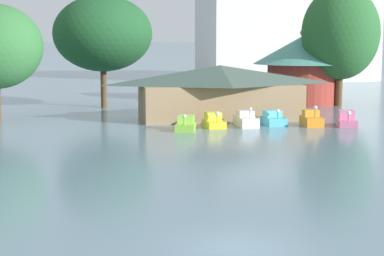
# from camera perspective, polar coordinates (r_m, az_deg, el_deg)

# --- Properties ---
(ground_plane) EXTENTS (2000.00, 2000.00, 0.00)m
(ground_plane) POSITION_cam_1_polar(r_m,az_deg,el_deg) (23.08, 4.12, -10.58)
(ground_plane) COLOR slate
(pedal_boat_lime) EXTENTS (2.16, 3.04, 1.41)m
(pedal_boat_lime) POSITION_cam_1_polar(r_m,az_deg,el_deg) (51.42, -0.56, 0.32)
(pedal_boat_lime) COLOR #8CCC3F
(pedal_boat_lime) RESTS_ON ground
(pedal_boat_yellow) EXTENTS (1.61, 2.40, 1.43)m
(pedal_boat_yellow) POSITION_cam_1_polar(r_m,az_deg,el_deg) (53.03, 1.94, 0.59)
(pedal_boat_yellow) COLOR yellow
(pedal_boat_yellow) RESTS_ON ground
(pedal_boat_white) EXTENTS (1.57, 2.73, 1.74)m
(pedal_boat_white) POSITION_cam_1_polar(r_m,az_deg,el_deg) (53.64, 4.80, 0.69)
(pedal_boat_white) COLOR white
(pedal_boat_white) RESTS_ON ground
(pedal_boat_cyan) EXTENTS (1.81, 2.34, 1.47)m
(pedal_boat_cyan) POSITION_cam_1_polar(r_m,az_deg,el_deg) (54.87, 7.21, 0.77)
(pedal_boat_cyan) COLOR #4CB7CC
(pedal_boat_cyan) RESTS_ON ground
(pedal_boat_orange) EXTENTS (1.64, 2.56, 1.81)m
(pedal_boat_orange) POSITION_cam_1_polar(r_m,az_deg,el_deg) (54.80, 10.51, 0.75)
(pedal_boat_orange) COLOR orange
(pedal_boat_orange) RESTS_ON ground
(pedal_boat_pink) EXTENTS (2.16, 2.92, 1.40)m
(pedal_boat_pink) POSITION_cam_1_polar(r_m,az_deg,el_deg) (55.33, 13.51, 0.69)
(pedal_boat_pink) COLOR pink
(pedal_boat_pink) RESTS_ON ground
(boathouse) EXTENTS (15.35, 6.88, 4.87)m
(boathouse) POSITION_cam_1_polar(r_m,az_deg,el_deg) (58.40, 2.49, 3.30)
(boathouse) COLOR #9E7F5B
(boathouse) RESTS_ON ground
(green_roof_pavilion) EXTENTS (11.00, 11.00, 8.22)m
(green_roof_pavilion) POSITION_cam_1_polar(r_m,az_deg,el_deg) (72.91, 9.73, 5.59)
(green_roof_pavilion) COLOR #993328
(green_roof_pavilion) RESTS_ON ground
(shoreline_tree_mid) EXTENTS (10.35, 10.35, 11.71)m
(shoreline_tree_mid) POSITION_cam_1_polar(r_m,az_deg,el_deg) (68.62, -7.89, 8.26)
(shoreline_tree_mid) COLOR brown
(shoreline_tree_mid) RESTS_ON ground
(shoreline_tree_right) EXTENTS (8.32, 8.32, 12.80)m
(shoreline_tree_right) POSITION_cam_1_polar(r_m,az_deg,el_deg) (71.48, 12.99, 8.17)
(shoreline_tree_right) COLOR brown
(shoreline_tree_right) RESTS_ON ground
(background_building_block) EXTENTS (29.08, 17.98, 16.82)m
(background_building_block) POSITION_cam_1_polar(r_m,az_deg,el_deg) (115.59, 8.14, 8.47)
(background_building_block) COLOR silver
(background_building_block) RESTS_ON ground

